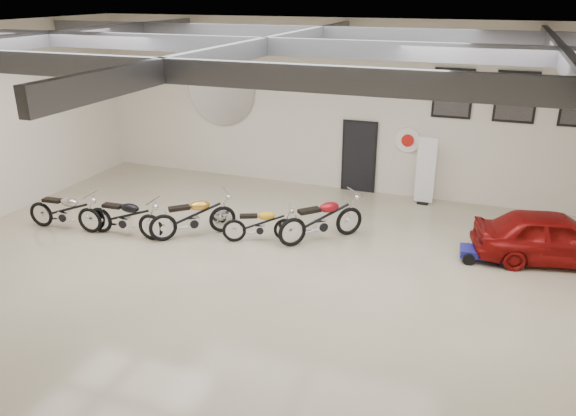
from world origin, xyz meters
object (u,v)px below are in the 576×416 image
(go_kart, at_px, (494,251))
(motorcycle_yellow, at_px, (260,223))
(vintage_car, at_px, (554,237))
(motorcycle_gold, at_px, (193,216))
(motorcycle_red, at_px, (321,218))
(banner_stand, at_px, (426,172))
(motorcycle_silver, at_px, (64,210))
(motorcycle_black, at_px, (124,216))

(go_kart, bearing_deg, motorcycle_yellow, -176.98)
(motorcycle_yellow, distance_m, vintage_car, 6.69)
(motorcycle_gold, bearing_deg, motorcycle_red, -25.85)
(banner_stand, relative_size, motorcycle_red, 0.86)
(motorcycle_silver, height_order, motorcycle_yellow, motorcycle_silver)
(banner_stand, xyz_separation_m, vintage_car, (3.19, -2.67, -0.38))
(motorcycle_gold, bearing_deg, motorcycle_yellow, -31.26)
(banner_stand, relative_size, motorcycle_silver, 0.94)
(go_kart, bearing_deg, motorcycle_silver, -175.07)
(banner_stand, bearing_deg, go_kart, -57.67)
(motorcycle_yellow, xyz_separation_m, vintage_car, (6.56, 1.29, 0.12))
(motorcycle_yellow, height_order, vintage_car, vintage_car)
(motorcycle_black, relative_size, go_kart, 1.39)
(motorcycle_red, bearing_deg, motorcycle_black, 151.46)
(motorcycle_black, height_order, motorcycle_red, motorcycle_red)
(motorcycle_silver, distance_m, motorcycle_black, 1.68)
(motorcycle_black, bearing_deg, motorcycle_silver, -176.23)
(motorcycle_gold, distance_m, go_kart, 7.10)
(go_kart, height_order, vintage_car, vintage_car)
(motorcycle_black, xyz_separation_m, motorcycle_gold, (1.59, 0.57, 0.02))
(banner_stand, height_order, motorcycle_yellow, banner_stand)
(banner_stand, bearing_deg, motorcycle_black, -143.39)
(motorcycle_black, xyz_separation_m, motorcycle_yellow, (3.24, 0.88, -0.07))
(motorcycle_yellow, bearing_deg, motorcycle_red, -1.50)
(motorcycle_black, height_order, vintage_car, vintage_car)
(motorcycle_black, distance_m, go_kart, 8.76)
(banner_stand, xyz_separation_m, motorcycle_red, (-1.99, -3.41, -0.38))
(motorcycle_red, bearing_deg, vintage_car, -37.80)
(banner_stand, relative_size, motorcycle_gold, 0.91)
(vintage_car, bearing_deg, motorcycle_red, 85.60)
(motorcycle_silver, bearing_deg, motorcycle_red, 10.00)
(motorcycle_gold, relative_size, motorcycle_red, 0.95)
(motorcycle_yellow, distance_m, motorcycle_red, 1.49)
(banner_stand, relative_size, motorcycle_black, 0.94)
(motorcycle_gold, bearing_deg, motorcycle_black, 157.94)
(motorcycle_silver, bearing_deg, go_kart, 5.70)
(motorcycle_silver, xyz_separation_m, motorcycle_gold, (3.26, 0.76, 0.02))
(motorcycle_yellow, height_order, motorcycle_red, motorcycle_red)
(banner_stand, distance_m, motorcycle_yellow, 5.23)
(motorcycle_yellow, bearing_deg, go_kart, -15.29)
(motorcycle_yellow, relative_size, motorcycle_red, 0.79)
(motorcycle_black, bearing_deg, motorcycle_gold, 17.11)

